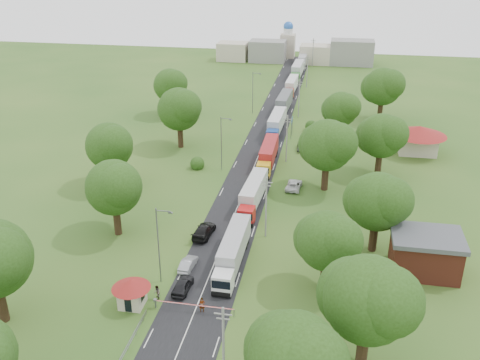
% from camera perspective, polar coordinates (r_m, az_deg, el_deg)
% --- Properties ---
extents(ground, '(260.00, 260.00, 0.00)m').
position_cam_1_polar(ground, '(82.00, -0.41, -3.25)').
color(ground, '#29531B').
rests_on(ground, ground).
extents(road, '(8.00, 200.00, 0.04)m').
position_cam_1_polar(road, '(99.91, 1.72, 1.97)').
color(road, black).
rests_on(road, ground).
extents(boom_barrier, '(9.22, 0.35, 1.18)m').
position_cam_1_polar(boom_barrier, '(61.23, -6.18, -13.06)').
color(boom_barrier, slate).
rests_on(boom_barrier, ground).
extents(guard_booth, '(4.40, 4.40, 3.45)m').
position_cam_1_polar(guard_booth, '(62.17, -11.51, -11.35)').
color(guard_booth, beige).
rests_on(guard_booth, ground).
extents(info_sign, '(0.12, 3.10, 4.10)m').
position_cam_1_polar(info_sign, '(112.33, 5.55, 6.05)').
color(info_sign, slate).
rests_on(info_sign, ground).
extents(pole_0, '(1.60, 0.24, 9.00)m').
position_cam_1_polar(pole_0, '(49.95, -1.77, -17.38)').
color(pole_0, gray).
rests_on(pole_0, ground).
extents(pole_1, '(1.60, 0.24, 9.00)m').
position_cam_1_polar(pole_1, '(72.94, 2.80, -2.84)').
color(pole_1, gray).
rests_on(pole_1, ground).
extents(pole_2, '(1.60, 0.24, 9.00)m').
position_cam_1_polar(pole_2, '(98.56, 5.02, 4.48)').
color(pole_2, gray).
rests_on(pole_2, ground).
extents(pole_3, '(1.60, 0.24, 9.00)m').
position_cam_1_polar(pole_3, '(125.20, 6.32, 8.73)').
color(pole_3, gray).
rests_on(pole_3, ground).
extents(pole_4, '(1.60, 0.24, 9.00)m').
position_cam_1_polar(pole_4, '(152.33, 7.18, 11.48)').
color(pole_4, gray).
rests_on(pole_4, ground).
extents(pole_5, '(1.60, 0.24, 9.00)m').
position_cam_1_polar(pole_5, '(179.73, 7.79, 13.39)').
color(pole_5, gray).
rests_on(pole_5, ground).
extents(lamp_0, '(2.03, 0.22, 10.00)m').
position_cam_1_polar(lamp_0, '(63.65, -8.59, -6.56)').
color(lamp_0, slate).
rests_on(lamp_0, ground).
extents(lamp_1, '(2.03, 0.22, 10.00)m').
position_cam_1_polar(lamp_1, '(94.22, -1.92, 4.18)').
color(lamp_1, slate).
rests_on(lamp_1, ground).
extents(lamp_2, '(2.03, 0.22, 10.00)m').
position_cam_1_polar(lamp_2, '(127.10, 1.43, 9.51)').
color(lamp_2, slate).
rests_on(lamp_2, ground).
extents(tree_0, '(8.80, 8.80, 11.07)m').
position_cam_1_polar(tree_0, '(45.50, 5.85, -18.22)').
color(tree_0, '#382616').
rests_on(tree_0, ground).
extents(tree_1, '(9.60, 9.60, 12.05)m').
position_cam_1_polar(tree_1, '(51.49, 13.49, -12.18)').
color(tree_1, '#382616').
rests_on(tree_1, ground).
extents(tree_2, '(8.00, 8.00, 10.10)m').
position_cam_1_polar(tree_2, '(62.04, 9.30, -6.36)').
color(tree_2, '#382616').
rests_on(tree_2, ground).
extents(tree_3, '(8.80, 8.80, 11.07)m').
position_cam_1_polar(tree_3, '(70.88, 14.44, -2.19)').
color(tree_3, '#382616').
rests_on(tree_3, ground).
extents(tree_4, '(9.60, 9.60, 12.05)m').
position_cam_1_polar(tree_4, '(86.96, 9.29, 3.73)').
color(tree_4, '#382616').
rests_on(tree_4, ground).
extents(tree_5, '(8.80, 8.80, 11.07)m').
position_cam_1_polar(tree_5, '(95.06, 14.86, 4.61)').
color(tree_5, '#382616').
rests_on(tree_5, ground).
extents(tree_6, '(8.00, 8.00, 10.10)m').
position_cam_1_polar(tree_6, '(111.09, 10.71, 7.47)').
color(tree_6, '#382616').
rests_on(tree_6, ground).
extents(tree_7, '(9.60, 9.60, 12.05)m').
position_cam_1_polar(tree_7, '(125.69, 14.97, 9.62)').
color(tree_7, '#382616').
rests_on(tree_7, ground).
extents(tree_10, '(8.80, 8.80, 11.07)m').
position_cam_1_polar(tree_10, '(74.53, -13.29, -0.71)').
color(tree_10, '#382616').
rests_on(tree_10, ground).
extents(tree_11, '(8.80, 8.80, 11.07)m').
position_cam_1_polar(tree_11, '(89.88, -13.75, 3.60)').
color(tree_11, '#382616').
rests_on(tree_11, ground).
extents(tree_12, '(9.60, 9.60, 12.05)m').
position_cam_1_polar(tree_12, '(105.43, -6.49, 7.55)').
color(tree_12, '#382616').
rests_on(tree_12, ground).
extents(tree_13, '(8.80, 8.80, 11.07)m').
position_cam_1_polar(tree_13, '(126.31, -7.44, 10.01)').
color(tree_13, '#382616').
rests_on(tree_13, ground).
extents(house_brick, '(8.60, 6.60, 5.20)m').
position_cam_1_polar(house_brick, '(70.19, 19.15, -7.37)').
color(house_brick, maroon).
rests_on(house_brick, ground).
extents(house_cream, '(10.08, 10.08, 5.80)m').
position_cam_1_polar(house_cream, '(108.30, 18.53, 4.54)').
color(house_cream, beige).
rests_on(house_cream, ground).
extents(distant_town, '(52.00, 8.00, 8.00)m').
position_cam_1_polar(distant_town, '(185.13, 6.33, 13.40)').
color(distant_town, gray).
rests_on(distant_town, ground).
extents(church, '(5.00, 5.00, 12.30)m').
position_cam_1_polar(church, '(193.02, 5.12, 14.46)').
color(church, beige).
rests_on(church, ground).
extents(truck_0, '(2.45, 13.99, 3.88)m').
position_cam_1_polar(truck_0, '(67.95, -0.78, -7.55)').
color(truck_0, white).
rests_on(truck_0, ground).
extents(truck_1, '(2.96, 13.83, 3.82)m').
position_cam_1_polar(truck_1, '(82.42, 1.38, -1.53)').
color(truck_1, red).
rests_on(truck_1, ground).
extents(truck_2, '(2.50, 13.92, 3.86)m').
position_cam_1_polar(truck_2, '(97.90, 3.02, 2.75)').
color(truck_2, gold).
rests_on(truck_2, ground).
extents(truck_3, '(2.73, 14.44, 4.00)m').
position_cam_1_polar(truck_3, '(114.54, 3.87, 6.01)').
color(truck_3, navy).
rests_on(truck_3, ground).
extents(truck_4, '(3.05, 14.76, 4.08)m').
position_cam_1_polar(truck_4, '(129.50, 4.70, 8.16)').
color(truck_4, silver).
rests_on(truck_4, ground).
extents(truck_5, '(2.68, 13.50, 3.73)m').
position_cam_1_polar(truck_5, '(146.80, 5.51, 9.98)').
color(truck_5, maroon).
rests_on(truck_5, ground).
extents(truck_6, '(2.94, 15.27, 4.23)m').
position_cam_1_polar(truck_6, '(163.84, 6.14, 11.55)').
color(truck_6, '#2B6F29').
rests_on(truck_6, ground).
extents(truck_7, '(2.46, 13.82, 3.83)m').
position_cam_1_polar(truck_7, '(179.24, 6.69, 12.55)').
color(truck_7, silver).
rests_on(truck_7, ground).
extents(car_lane_front, '(1.91, 4.41, 1.48)m').
position_cam_1_polar(car_lane_front, '(64.40, -6.14, -11.11)').
color(car_lane_front, black).
rests_on(car_lane_front, ground).
extents(car_lane_mid, '(1.69, 4.11, 1.32)m').
position_cam_1_polar(car_lane_mid, '(68.28, -5.56, -8.89)').
color(car_lane_mid, '#97999F').
rests_on(car_lane_mid, ground).
extents(car_lane_rear, '(2.71, 5.69, 1.60)m').
position_cam_1_polar(car_lane_rear, '(75.00, -3.88, -5.42)').
color(car_lane_rear, black).
rests_on(car_lane_rear, ground).
extents(car_verge_near, '(2.68, 5.13, 1.38)m').
position_cam_1_polar(car_verge_near, '(89.11, 5.77, -0.54)').
color(car_verge_near, silver).
rests_on(car_verge_near, ground).
extents(car_verge_far, '(2.24, 4.87, 1.62)m').
position_cam_1_polar(car_verge_far, '(106.26, 6.66, 3.67)').
color(car_verge_far, slate).
rests_on(car_verge_far, ground).
extents(pedestrian_near, '(0.75, 0.60, 1.81)m').
position_cam_1_polar(pedestrian_near, '(60.90, -4.07, -13.18)').
color(pedestrian_near, gray).
rests_on(pedestrian_near, ground).
extents(pedestrian_booth, '(0.99, 1.06, 1.74)m').
position_cam_1_polar(pedestrian_booth, '(63.36, -8.84, -11.80)').
color(pedestrian_booth, gray).
rests_on(pedestrian_booth, ground).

